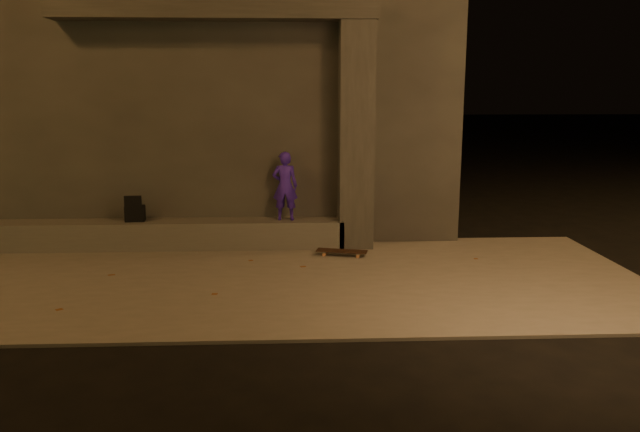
{
  "coord_description": "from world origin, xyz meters",
  "views": [
    {
      "loc": [
        0.66,
        -6.29,
        2.59
      ],
      "look_at": [
        1.04,
        2.0,
        0.9
      ],
      "focal_mm": 35.0,
      "sensor_mm": 36.0,
      "label": 1
    }
  ],
  "objects_px": {
    "skateboard": "(342,251)",
    "column": "(356,137)",
    "skateboarder": "(285,186)",
    "backpack": "(135,212)"
  },
  "relations": [
    {
      "from": "skateboard",
      "to": "column",
      "type": "bearing_deg",
      "value": 81.67
    },
    {
      "from": "column",
      "to": "skateboarder",
      "type": "relative_size",
      "value": 3.2
    },
    {
      "from": "column",
      "to": "skateboard",
      "type": "xyz_separation_m",
      "value": [
        -0.27,
        -0.65,
        -1.73
      ]
    },
    {
      "from": "skateboarder",
      "to": "backpack",
      "type": "height_order",
      "value": "skateboarder"
    },
    {
      "from": "skateboarder",
      "to": "skateboard",
      "type": "bearing_deg",
      "value": 147.64
    },
    {
      "from": "column",
      "to": "skateboarder",
      "type": "xyz_separation_m",
      "value": [
        -1.15,
        0.0,
        -0.79
      ]
    },
    {
      "from": "backpack",
      "to": "column",
      "type": "bearing_deg",
      "value": -3.99
    },
    {
      "from": "column",
      "to": "skateboard",
      "type": "height_order",
      "value": "column"
    },
    {
      "from": "skateboarder",
      "to": "backpack",
      "type": "distance_m",
      "value": 2.47
    },
    {
      "from": "column",
      "to": "skateboard",
      "type": "bearing_deg",
      "value": -112.62
    }
  ]
}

